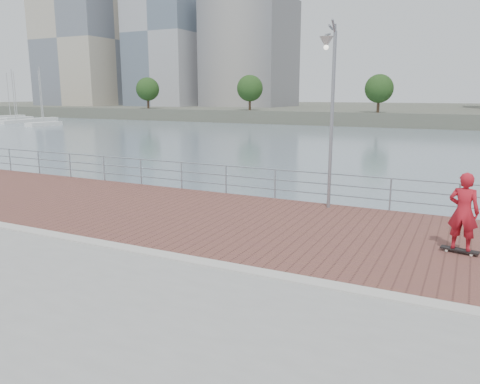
% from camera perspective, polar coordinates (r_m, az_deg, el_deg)
% --- Properties ---
extents(water, '(400.00, 400.00, 0.00)m').
position_cam_1_polar(water, '(11.78, -4.54, -17.79)').
color(water, slate).
rests_on(water, ground).
extents(brick_lane, '(40.00, 6.80, 0.02)m').
position_cam_1_polar(brick_lane, '(13.97, 2.92, -3.96)').
color(brick_lane, brown).
rests_on(brick_lane, seawall).
extents(curb, '(40.00, 0.40, 0.06)m').
position_cam_1_polar(curb, '(10.92, -4.72, -8.50)').
color(curb, '#B7B5AD').
rests_on(curb, seawall).
extents(far_shore, '(320.00, 95.00, 2.50)m').
position_cam_1_polar(far_shore, '(131.43, 24.34, 8.91)').
color(far_shore, '#4C5142').
rests_on(far_shore, ground).
extents(guardrail, '(39.06, 0.06, 1.13)m').
position_cam_1_polar(guardrail, '(16.91, 7.55, 1.12)').
color(guardrail, '#8C9EA8').
rests_on(guardrail, brick_lane).
extents(street_lamp, '(0.42, 1.23, 5.80)m').
position_cam_1_polar(street_lamp, '(15.40, 10.87, 12.80)').
color(street_lamp, gray).
rests_on(street_lamp, brick_lane).
extents(skateboard, '(0.90, 0.38, 0.10)m').
position_cam_1_polar(skateboard, '(12.65, 25.20, -6.41)').
color(skateboard, black).
rests_on(skateboard, brick_lane).
extents(skateboarder, '(0.77, 0.58, 1.91)m').
position_cam_1_polar(skateboarder, '(12.40, 25.59, -2.18)').
color(skateboarder, '#AE1723').
rests_on(skateboarder, skateboard).
extents(marina, '(30.62, 22.46, 10.51)m').
position_cam_1_polar(marina, '(109.81, -26.18, 7.94)').
color(marina, white).
rests_on(marina, water).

